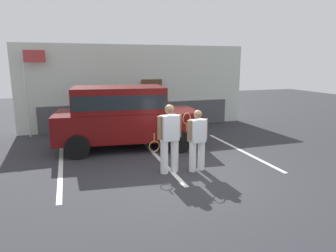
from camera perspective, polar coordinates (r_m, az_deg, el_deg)
name	(u,v)px	position (r m, az deg, el deg)	size (l,w,h in m)	color
ground_plane	(194,174)	(7.84, 4.87, -9.13)	(40.00, 40.00, 0.00)	#2D2D33
parking_stripe_0	(61,169)	(8.68, -19.73, -7.68)	(0.12, 4.40, 0.01)	silver
parking_stripe_1	(159,159)	(9.02, -1.68, -6.22)	(0.12, 4.40, 0.01)	silver
parking_stripe_2	(240,150)	(10.14, 13.60, -4.48)	(0.12, 4.40, 0.01)	silver
house_frontage	(139,89)	(13.21, -5.61, 6.96)	(9.89, 0.40, 3.55)	silver
parked_suv	(124,114)	(10.05, -8.42, 2.27)	(4.79, 2.59, 2.05)	#590C0C
tennis_player_man	(169,138)	(7.68, 0.25, -2.30)	(0.92, 0.33, 1.79)	white
tennis_player_woman	(197,139)	(7.87, 5.56, -2.55)	(0.74, 0.31, 1.63)	white
potted_plant_by_porch	(190,120)	(12.70, 4.17, 1.11)	(0.59, 0.59, 0.78)	gray
flag_pole	(30,77)	(12.46, -24.75, 8.43)	(0.80, 0.11, 3.32)	silver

